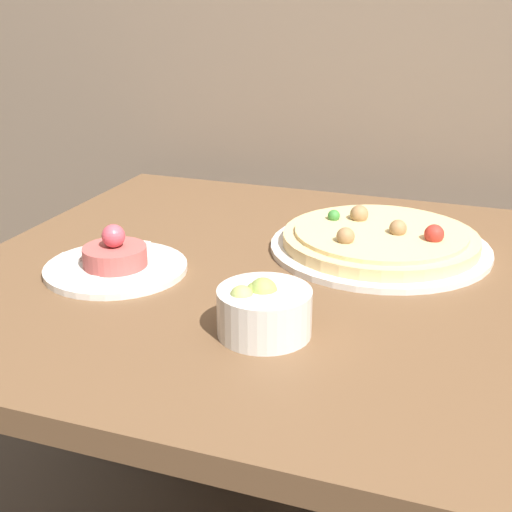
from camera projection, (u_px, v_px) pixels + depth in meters
The scene contains 4 objects.
dining_table at pixel (316, 338), 1.10m from camera, with size 1.08×0.90×0.74m.
pizza_plate at pixel (380, 241), 1.16m from camera, with size 0.36×0.36×0.06m.
tartare_plate at pixel (116, 262), 1.08m from camera, with size 0.22×0.22×0.07m.
small_bowl at pixel (264, 310), 0.88m from camera, with size 0.12×0.12×0.07m.
Camera 1 is at (0.25, -0.50, 1.16)m, focal length 50.00 mm.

